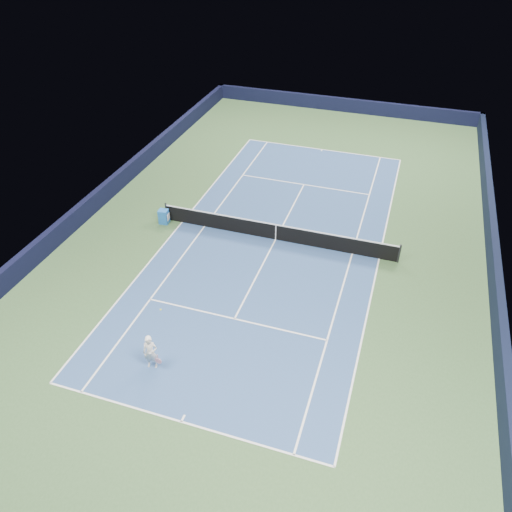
% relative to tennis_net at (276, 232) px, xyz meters
% --- Properties ---
extents(ground, '(40.00, 40.00, 0.00)m').
position_rel_tennis_net_xyz_m(ground, '(0.00, 0.00, -0.50)').
color(ground, '#33512C').
rests_on(ground, ground).
extents(wall_far, '(22.00, 0.35, 1.10)m').
position_rel_tennis_net_xyz_m(wall_far, '(0.00, 19.82, 0.05)').
color(wall_far, black).
rests_on(wall_far, ground).
extents(wall_right, '(0.35, 40.00, 1.10)m').
position_rel_tennis_net_xyz_m(wall_right, '(10.82, 0.00, 0.05)').
color(wall_right, black).
rests_on(wall_right, ground).
extents(wall_left, '(0.35, 40.00, 1.10)m').
position_rel_tennis_net_xyz_m(wall_left, '(-10.82, 0.00, 0.05)').
color(wall_left, black).
rests_on(wall_left, ground).
extents(court_surface, '(10.97, 23.77, 0.01)m').
position_rel_tennis_net_xyz_m(court_surface, '(0.00, 0.00, -0.50)').
color(court_surface, navy).
rests_on(court_surface, ground).
extents(baseline_far, '(10.97, 0.08, 0.00)m').
position_rel_tennis_net_xyz_m(baseline_far, '(0.00, 11.88, -0.50)').
color(baseline_far, white).
rests_on(baseline_far, ground).
extents(baseline_near, '(10.97, 0.08, 0.00)m').
position_rel_tennis_net_xyz_m(baseline_near, '(0.00, -11.88, -0.50)').
color(baseline_near, white).
rests_on(baseline_near, ground).
extents(sideline_doubles_right, '(0.08, 23.77, 0.00)m').
position_rel_tennis_net_xyz_m(sideline_doubles_right, '(5.49, 0.00, -0.50)').
color(sideline_doubles_right, white).
rests_on(sideline_doubles_right, ground).
extents(sideline_doubles_left, '(0.08, 23.77, 0.00)m').
position_rel_tennis_net_xyz_m(sideline_doubles_left, '(-5.49, 0.00, -0.50)').
color(sideline_doubles_left, white).
rests_on(sideline_doubles_left, ground).
extents(sideline_singles_right, '(0.08, 23.77, 0.00)m').
position_rel_tennis_net_xyz_m(sideline_singles_right, '(4.12, 0.00, -0.50)').
color(sideline_singles_right, white).
rests_on(sideline_singles_right, ground).
extents(sideline_singles_left, '(0.08, 23.77, 0.00)m').
position_rel_tennis_net_xyz_m(sideline_singles_left, '(-4.12, 0.00, -0.50)').
color(sideline_singles_left, white).
rests_on(sideline_singles_left, ground).
extents(service_line_far, '(8.23, 0.08, 0.00)m').
position_rel_tennis_net_xyz_m(service_line_far, '(0.00, 6.40, -0.50)').
color(service_line_far, white).
rests_on(service_line_far, ground).
extents(service_line_near, '(8.23, 0.08, 0.00)m').
position_rel_tennis_net_xyz_m(service_line_near, '(0.00, -6.40, -0.50)').
color(service_line_near, white).
rests_on(service_line_near, ground).
extents(center_service_line, '(0.08, 12.80, 0.00)m').
position_rel_tennis_net_xyz_m(center_service_line, '(0.00, 0.00, -0.50)').
color(center_service_line, white).
rests_on(center_service_line, ground).
extents(center_mark_far, '(0.08, 0.30, 0.00)m').
position_rel_tennis_net_xyz_m(center_mark_far, '(0.00, 11.73, -0.50)').
color(center_mark_far, white).
rests_on(center_mark_far, ground).
extents(center_mark_near, '(0.08, 0.30, 0.00)m').
position_rel_tennis_net_xyz_m(center_mark_near, '(0.00, -11.73, -0.50)').
color(center_mark_near, white).
rests_on(center_mark_near, ground).
extents(tennis_net, '(12.90, 0.10, 1.07)m').
position_rel_tennis_net_xyz_m(tennis_net, '(0.00, 0.00, 0.00)').
color(tennis_net, black).
rests_on(tennis_net, ground).
extents(sponsor_cube, '(0.59, 0.50, 0.83)m').
position_rel_tennis_net_xyz_m(sponsor_cube, '(-6.40, -0.37, -0.09)').
color(sponsor_cube, blue).
rests_on(sponsor_cube, ground).
extents(tennis_player, '(0.79, 1.29, 2.20)m').
position_rel_tennis_net_xyz_m(tennis_player, '(-2.14, -9.90, 0.29)').
color(tennis_player, white).
rests_on(tennis_player, ground).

